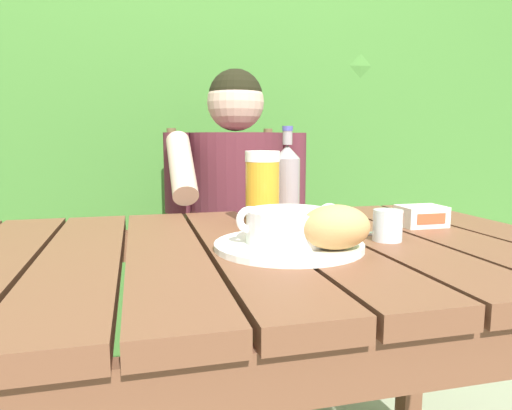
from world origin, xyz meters
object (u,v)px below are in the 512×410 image
bread_roll (335,227)px  table_knife (343,233)px  butter_tub (421,216)px  beer_glass (262,188)px  chair_near_diner (228,262)px  soup_bowl (289,225)px  person_eating (238,215)px  serving_plate (289,245)px  beer_bottle (287,180)px  water_glass_small (388,225)px

bread_roll → table_knife: bread_roll is taller
butter_tub → beer_glass: bearing=162.8°
chair_near_diner → soup_bowl: bearing=-93.5°
chair_near_diner → soup_bowl: (-0.06, -0.90, 0.31)m
chair_near_diner → person_eating: person_eating is taller
person_eating → soup_bowl: bearing=-94.3°
person_eating → butter_tub: person_eating is taller
person_eating → beer_glass: person_eating is taller
bread_roll → beer_glass: (-0.05, 0.32, 0.04)m
serving_plate → soup_bowl: size_ratio=1.34×
beer_bottle → table_knife: size_ratio=1.46×
beer_glass → table_knife: size_ratio=1.09×
chair_near_diner → beer_glass: chair_near_diner is taller
serving_plate → beer_glass: bearing=86.4°
beer_glass → beer_bottle: bearing=40.3°
bread_roll → beer_bottle: size_ratio=0.54×
beer_glass → water_glass_small: 0.31m
butter_tub → chair_near_diner: bearing=112.6°
water_glass_small → butter_tub: (0.16, 0.12, -0.01)m
bread_roll → water_glass_small: bearing=29.7°
person_eating → beer_bottle: (0.05, -0.38, 0.15)m
water_glass_small → chair_near_diner: bearing=100.1°
beer_glass → butter_tub: size_ratio=1.70×
chair_near_diner → butter_tub: size_ratio=9.62×
bread_roll → soup_bowl: bearing=130.6°
serving_plate → butter_tub: size_ratio=2.73×
person_eating → beer_bottle: person_eating is taller
chair_near_diner → serving_plate: bearing=-93.5°
water_glass_small → butter_tub: size_ratio=0.61×
water_glass_small → person_eating: bearing=103.2°
beer_glass → table_knife: bearing=-49.7°
serving_plate → beer_glass: beer_glass is taller
water_glass_small → table_knife: water_glass_small is taller
table_knife → water_glass_small: bearing=-49.7°
water_glass_small → butter_tub: 0.20m
soup_bowl → beer_bottle: (0.10, 0.32, 0.05)m
person_eating → water_glass_small: (0.16, -0.69, 0.08)m
butter_tub → table_knife: bearing=-167.3°
table_knife → person_eating: bearing=99.2°
soup_bowl → beer_bottle: bearing=72.6°
butter_tub → soup_bowl: bearing=-159.6°
water_glass_small → serving_plate: bearing=-176.0°
bread_roll → beer_glass: bearing=98.2°
chair_near_diner → water_glass_small: 0.95m
beer_bottle → table_knife: 0.26m
beer_bottle → water_glass_small: (0.11, -0.31, -0.07)m
bread_roll → person_eating: bearing=90.7°
chair_near_diner → butter_tub: (0.32, -0.76, 0.29)m
beer_glass → beer_bottle: size_ratio=0.75×
beer_glass → bread_roll: bearing=-81.8°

